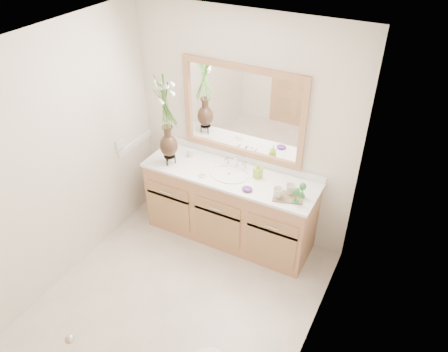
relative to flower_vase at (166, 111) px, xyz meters
The scene contains 22 objects.
floor 1.82m from the flower_vase, 54.15° to the right, with size 2.60×2.60×0.00m, color beige.
ceiling 1.47m from the flower_vase, 54.15° to the right, with size 2.40×2.60×0.02m, color white.
wall_back 0.80m from the flower_vase, 31.90° to the left, with size 2.40×0.02×2.40m, color silver.
wall_front 2.30m from the flower_vase, 73.57° to the right, with size 2.40×0.02×2.40m, color silver.
wall_left 1.08m from the flower_vase, 121.62° to the right, with size 0.02×2.60×2.40m, color silver.
wall_right 2.07m from the flower_vase, 25.89° to the right, with size 0.02×2.60×2.40m, color silver.
vanity 1.23m from the flower_vase, 10.35° to the left, with size 1.80×0.55×0.80m.
counter 0.91m from the flower_vase, 10.35° to the left, with size 1.84×0.57×0.03m, color white.
sink 0.93m from the flower_vase, ahead, with size 0.38×0.34×0.23m.
mirror 0.75m from the flower_vase, 30.48° to the left, with size 1.32×0.04×0.97m.
switch_plate 0.72m from the flower_vase, 166.25° to the right, with size 0.02×0.12×0.12m, color white.
door 2.25m from the flower_vase, 80.94° to the right, with size 0.80×0.03×2.00m, color #AF7B55.
flower_vase is the anchor object (origin of this frame).
tumbler 0.62m from the flower_vase, 61.28° to the left, with size 0.06×0.06×0.08m, color silver.
soap_dish 0.73m from the flower_vase, ahead, with size 0.10×0.10×0.03m.
soap_bottle 1.09m from the flower_vase, 11.35° to the left, with size 0.07×0.07×0.14m, color #97CB2F.
purple_dish 1.10m from the flower_vase, ahead, with size 0.11×0.09×0.04m, color #532674.
tray 1.45m from the flower_vase, ahead, with size 0.28×0.19×0.01m, color brown.
mug_left 1.35m from the flower_vase, ahead, with size 0.10×0.10×0.10m, color silver.
mug_right 1.43m from the flower_vase, ahead, with size 0.10×0.10×0.10m, color silver.
goblet_front 1.49m from the flower_vase, ahead, with size 0.07×0.07×0.15m.
goblet_back 1.51m from the flower_vase, ahead, with size 0.07×0.07×0.15m.
Camera 1 is at (1.65, -2.27, 3.32)m, focal length 35.00 mm.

